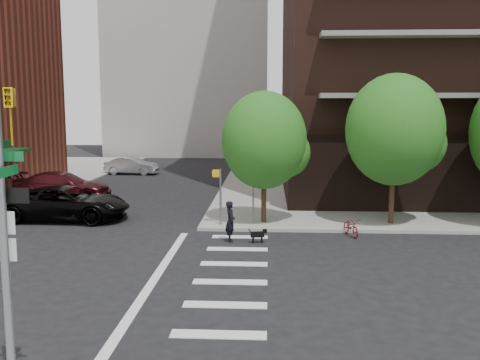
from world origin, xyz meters
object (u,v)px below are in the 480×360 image
traffic_signal (8,271)px  parked_car_silver (132,166)px  scooter (351,227)px  parked_car_black (67,203)px  parked_car_maroon (63,186)px  dog_walker (230,221)px

traffic_signal → parked_car_silver: (-6.67, 34.50, -1.98)m
traffic_signal → scooter: traffic_signal is taller
parked_car_black → parked_car_maroon: bearing=25.1°
traffic_signal → dog_walker: 13.21m
parked_car_black → dog_walker: (8.41, -3.79, 0.01)m
parked_car_black → scooter: parked_car_black is taller
traffic_signal → parked_car_maroon: traffic_signal is taller
scooter → dog_walker: size_ratio=0.89×
traffic_signal → parked_car_black: (-5.30, 16.49, -1.85)m
parked_car_black → dog_walker: bearing=-112.2°
parked_car_silver → traffic_signal: bearing=-164.8°
parked_car_black → parked_car_silver: (-1.37, 18.01, -0.13)m
parked_car_maroon → dog_walker: (10.84, -9.50, 0.02)m
parked_car_silver → dog_walker: (9.78, -21.80, 0.14)m
traffic_signal → parked_car_black: 17.42m
parked_car_maroon → parked_car_silver: size_ratio=1.33×
parked_car_maroon → dog_walker: dog_walker is taller
traffic_signal → parked_car_maroon: bearing=109.2°
parked_car_black → scooter: size_ratio=3.98×
parked_car_maroon → scooter: (16.03, -8.22, -0.44)m
parked_car_maroon → dog_walker: size_ratio=3.37×
parked_car_black → traffic_signal: bearing=-160.1°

